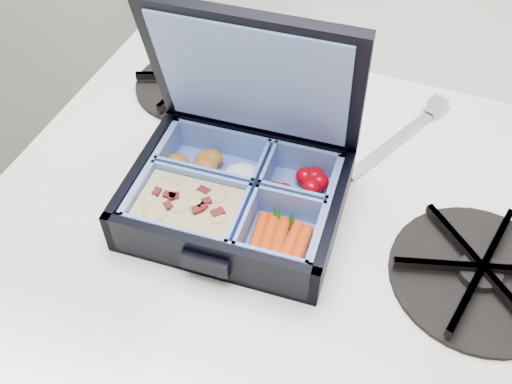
% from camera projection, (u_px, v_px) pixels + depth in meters
% --- Properties ---
extents(bento_box, '(0.22, 0.18, 0.05)m').
position_uv_depth(bento_box, '(236.00, 198.00, 0.58)').
color(bento_box, black).
rests_on(bento_box, stove).
extents(burner_grate, '(0.21, 0.21, 0.02)m').
position_uv_depth(burner_grate, '(480.00, 271.00, 0.53)').
color(burner_grate, black).
rests_on(burner_grate, stove).
extents(burner_grate_rear, '(0.20, 0.20, 0.02)m').
position_uv_depth(burner_grate_rear, '(195.00, 81.00, 0.73)').
color(burner_grate_rear, black).
rests_on(burner_grate_rear, stove).
extents(fork, '(0.10, 0.18, 0.01)m').
position_uv_depth(fork, '(391.00, 144.00, 0.66)').
color(fork, '#B7B7B7').
rests_on(fork, stove).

